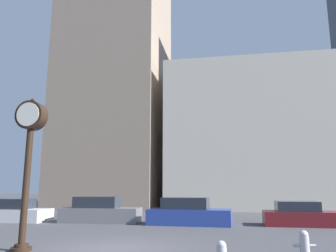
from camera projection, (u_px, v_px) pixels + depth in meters
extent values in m
plane|color=#424247|center=(112.00, 249.00, 10.77)|extent=(200.00, 200.00, 0.00)
cube|color=gray|center=(118.00, 73.00, 38.23)|extent=(10.71, 12.00, 30.35)
cube|color=beige|center=(251.00, 140.00, 34.22)|extent=(16.48, 12.00, 13.96)
cylinder|color=black|center=(21.00, 249.00, 10.46)|extent=(0.66, 0.66, 0.12)
cylinder|color=black|center=(21.00, 245.00, 10.48)|extent=(0.44, 0.44, 0.10)
cylinder|color=black|center=(26.00, 185.00, 10.84)|extent=(0.22, 0.22, 3.71)
cylinder|color=black|center=(32.00, 116.00, 11.28)|extent=(1.00, 0.45, 1.00)
cylinder|color=white|center=(28.00, 114.00, 11.05)|extent=(0.82, 0.02, 0.82)
cylinder|color=white|center=(35.00, 117.00, 11.51)|extent=(0.82, 0.02, 0.82)
sphere|color=black|center=(33.00, 100.00, 11.38)|extent=(0.12, 0.12, 0.12)
cube|color=silver|center=(14.00, 215.00, 19.91)|extent=(4.26, 1.91, 0.74)
cube|color=#232833|center=(12.00, 204.00, 20.07)|extent=(2.35, 1.67, 0.61)
cube|color=slate|center=(101.00, 215.00, 19.35)|extent=(4.70, 1.97, 0.84)
cube|color=#232833|center=(98.00, 202.00, 19.51)|extent=(2.61, 1.66, 0.64)
cube|color=#28429E|center=(190.00, 217.00, 18.04)|extent=(4.64, 2.15, 0.85)
cube|color=#232833|center=(186.00, 203.00, 18.23)|extent=(2.59, 1.80, 0.63)
cube|color=maroon|center=(301.00, 219.00, 17.51)|extent=(3.97, 1.99, 0.76)
cube|color=#232833|center=(297.00, 206.00, 17.67)|extent=(2.20, 1.72, 0.53)
cylinder|color=#B7B7BC|center=(305.00, 247.00, 9.59)|extent=(0.27, 0.27, 0.57)
sphere|color=#B7B7BC|center=(304.00, 235.00, 9.66)|extent=(0.26, 0.26, 0.26)
cylinder|color=#B7B7BC|center=(296.00, 245.00, 9.64)|extent=(0.18, 0.10, 0.10)
cylinder|color=#B7B7BC|center=(313.00, 246.00, 9.56)|extent=(0.18, 0.10, 0.10)
sphere|color=#B7B7BC|center=(221.00, 246.00, 8.11)|extent=(0.24, 0.24, 0.24)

